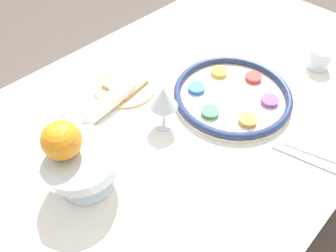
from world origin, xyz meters
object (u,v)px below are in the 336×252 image
(fruit_stand, at_px, (82,163))
(bread_plate, at_px, (125,85))
(cup_near, at_px, (320,58))
(napkin_roll, at_px, (109,102))
(orange_fruit, at_px, (62,140))
(seder_plate, at_px, (232,95))
(wine_glass, at_px, (163,98))

(fruit_stand, bearing_deg, bread_plate, -144.92)
(cup_near, bearing_deg, napkin_roll, -29.10)
(orange_fruit, bearing_deg, fruit_stand, 123.38)
(bread_plate, distance_m, cup_near, 0.62)
(orange_fruit, relative_size, bread_plate, 0.43)
(bread_plate, height_order, cup_near, cup_near)
(fruit_stand, relative_size, bread_plate, 0.90)
(seder_plate, distance_m, napkin_roll, 0.36)
(wine_glass, xyz_separation_m, cup_near, (-0.53, 0.18, -0.06))
(bread_plate, bearing_deg, cup_near, 144.00)
(seder_plate, bearing_deg, wine_glass, -19.18)
(seder_plate, relative_size, napkin_roll, 1.92)
(napkin_roll, bearing_deg, fruit_stand, 40.05)
(orange_fruit, bearing_deg, bread_plate, -149.68)
(seder_plate, relative_size, fruit_stand, 1.99)
(cup_near, bearing_deg, wine_glass, -18.55)
(fruit_stand, relative_size, napkin_roll, 0.96)
(seder_plate, distance_m, wine_glass, 0.24)
(seder_plate, distance_m, fruit_stand, 0.48)
(wine_glass, bearing_deg, fruit_stand, 2.20)
(seder_plate, bearing_deg, orange_fruit, -10.22)
(fruit_stand, relative_size, cup_near, 2.41)
(fruit_stand, distance_m, orange_fruit, 0.08)
(orange_fruit, height_order, cup_near, orange_fruit)
(napkin_roll, bearing_deg, seder_plate, 140.64)
(wine_glass, height_order, orange_fruit, orange_fruit)
(orange_fruit, relative_size, cup_near, 1.17)
(wine_glass, xyz_separation_m, napkin_roll, (0.06, -0.15, -0.07))
(fruit_stand, bearing_deg, seder_plate, 172.30)
(wine_glass, xyz_separation_m, fruit_stand, (0.26, 0.01, -0.01))
(seder_plate, bearing_deg, cup_near, 161.88)
(napkin_roll, bearing_deg, wine_glass, 112.98)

